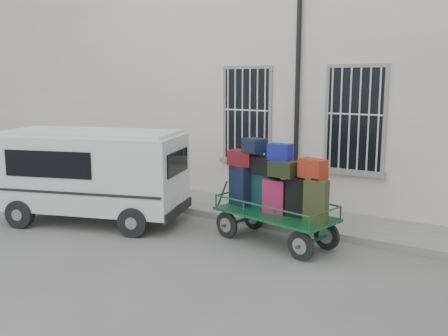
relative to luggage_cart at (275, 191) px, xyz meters
name	(u,v)px	position (x,y,z in m)	size (l,w,h in m)	color
ground	(189,237)	(-1.57, -0.62, -1.01)	(80.00, 80.00, 0.00)	slate
building	(304,83)	(-1.57, 4.88, 1.99)	(24.00, 5.15, 6.00)	beige
sidewalk	(245,210)	(-1.57, 1.58, -0.94)	(24.00, 1.70, 0.15)	slate
luggage_cart	(275,191)	(0.00, 0.00, 0.00)	(2.79, 1.52, 1.98)	black
van	(92,170)	(-4.02, -0.83, 0.14)	(4.30, 2.86, 2.01)	silver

